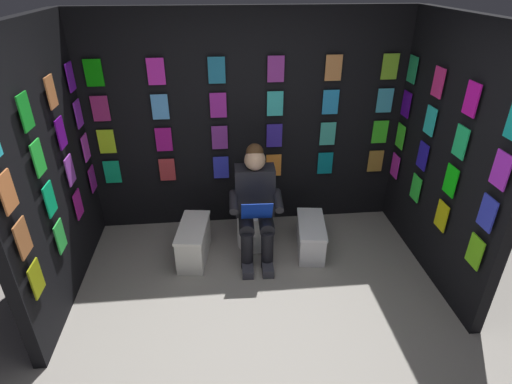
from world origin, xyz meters
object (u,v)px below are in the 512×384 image
Objects in this scene: comic_longbox_near at (311,237)px; comic_longbox_far at (194,242)px; toilet at (254,215)px; person_reading at (255,203)px.

comic_longbox_far is (1.23, 0.01, 0.02)m from comic_longbox_near.
comic_longbox_near is at bearing -172.14° from comic_longbox_far.
toilet is 1.19× the size of comic_longbox_far.
person_reading reaches higher than toilet.
person_reading is 0.73m from comic_longbox_near.
comic_longbox_far is at bearing 23.64° from toilet.
person_reading is (0.01, 0.23, 0.27)m from toilet.
comic_longbox_near is (-0.59, 0.03, -0.43)m from person_reading.
toilet is 1.19× the size of comic_longbox_near.
comic_longbox_far is (0.64, 0.03, -0.40)m from person_reading.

